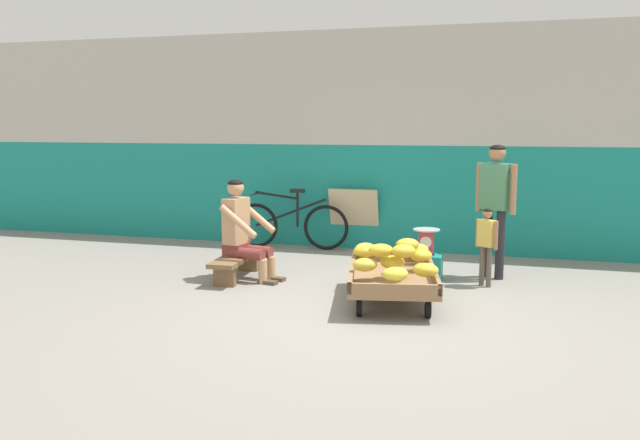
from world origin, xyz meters
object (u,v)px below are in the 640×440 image
object	(u,v)px
bicycle_near_left	(290,224)
customer_child	(487,239)
weighing_scale	(426,241)
shopping_bag	(420,280)
customer_adult	(496,196)
sign_board	(354,219)
banana_cart	(392,278)
vendor_seated	(243,230)
low_bench	(237,261)
plastic_crate	(426,267)

from	to	relation	value
bicycle_near_left	customer_child	bearing A→B (deg)	-28.16
weighing_scale	shopping_bag	size ratio (longest dim) A/B	1.25
customer_adult	customer_child	size ratio (longest dim) A/B	1.78
weighing_scale	sign_board	bearing A→B (deg)	126.49
banana_cart	sign_board	bearing A→B (deg)	110.63
vendor_seated	low_bench	bearing A→B (deg)	169.77
banana_cart	customer_child	distance (m)	1.29
weighing_scale	customer_adult	bearing A→B (deg)	24.58
vendor_seated	customer_adult	bearing A→B (deg)	16.69
customer_adult	customer_child	world-z (taller)	customer_adult
sign_board	shopping_bag	world-z (taller)	sign_board
low_bench	sign_board	bearing A→B (deg)	66.59
weighing_scale	sign_board	xyz separation A→B (m)	(-1.20, 1.62, -0.02)
banana_cart	weighing_scale	xyz separation A→B (m)	(0.22, 0.98, 0.21)
plastic_crate	sign_board	world-z (taller)	sign_board
low_bench	vendor_seated	xyz separation A→B (m)	(0.09, -0.02, 0.37)
customer_adult	shopping_bag	xyz separation A→B (m)	(-0.73, -0.83, -0.83)
shopping_bag	banana_cart	bearing A→B (deg)	-114.09
plastic_crate	banana_cart	bearing A→B (deg)	-102.56
low_bench	bicycle_near_left	size ratio (longest dim) A/B	0.67
banana_cart	customer_adult	bearing A→B (deg)	54.16
bicycle_near_left	customer_adult	bearing A→B (deg)	-20.34
plastic_crate	sign_board	size ratio (longest dim) A/B	0.42
sign_board	customer_adult	bearing A→B (deg)	-33.66
banana_cart	low_bench	xyz separation A→B (m)	(-1.89, 0.51, -0.04)
vendor_seated	bicycle_near_left	world-z (taller)	vendor_seated
plastic_crate	customer_adult	world-z (taller)	customer_adult
plastic_crate	weighing_scale	distance (m)	0.30
vendor_seated	customer_child	world-z (taller)	vendor_seated
customer_child	bicycle_near_left	bearing A→B (deg)	151.84
plastic_crate	shopping_bag	world-z (taller)	plastic_crate
banana_cart	plastic_crate	bearing A→B (deg)	77.44
vendor_seated	bicycle_near_left	xyz separation A→B (m)	(-0.05, 1.86, -0.21)
low_bench	customer_adult	size ratio (longest dim) A/B	0.73
banana_cart	weighing_scale	bearing A→B (deg)	77.43
sign_board	plastic_crate	bearing A→B (deg)	-53.49
banana_cart	low_bench	world-z (taller)	banana_cart
weighing_scale	customer_adult	xyz separation A→B (m)	(0.73, 0.33, 0.50)
shopping_bag	weighing_scale	bearing A→B (deg)	89.87
low_bench	vendor_seated	size ratio (longest dim) A/B	0.98
customer_adult	sign_board	bearing A→B (deg)	146.34
vendor_seated	customer_adult	xyz separation A→B (m)	(2.75, 0.82, 0.38)
bicycle_near_left	shopping_bag	xyz separation A→B (m)	(2.07, -1.87, -0.23)
vendor_seated	customer_child	distance (m)	2.71
weighing_scale	bicycle_near_left	xyz separation A→B (m)	(-2.07, 1.37, -0.10)
low_bench	banana_cart	bearing A→B (deg)	-15.05
vendor_seated	plastic_crate	distance (m)	2.12
low_bench	shopping_bag	world-z (taller)	low_bench
weighing_scale	shopping_bag	distance (m)	0.60
low_bench	bicycle_near_left	world-z (taller)	bicycle_near_left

